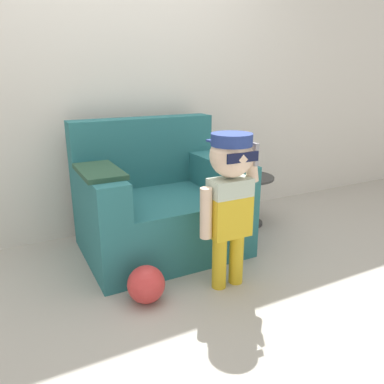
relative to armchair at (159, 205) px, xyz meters
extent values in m
plane|color=#ADA89E|center=(-0.16, -0.19, -0.34)|extent=(10.00, 10.00, 0.00)
cube|color=silver|center=(-0.16, 0.53, 0.96)|extent=(10.00, 0.05, 2.60)
cube|color=#286B70|center=(0.00, -0.05, -0.12)|extent=(1.11, 0.85, 0.43)
cube|color=#286B70|center=(0.00, 0.29, 0.35)|extent=(1.11, 0.18, 0.52)
cube|color=#286B70|center=(-0.45, -0.14, 0.21)|extent=(0.20, 0.67, 0.24)
cube|color=#286B70|center=(0.45, -0.14, 0.21)|extent=(0.20, 0.67, 0.24)
cube|color=#284C38|center=(-0.45, -0.14, 0.34)|extent=(0.24, 0.47, 0.03)
cylinder|color=gold|center=(0.11, -0.69, -0.17)|extent=(0.09, 0.09, 0.33)
cylinder|color=gold|center=(0.23, -0.69, -0.17)|extent=(0.09, 0.09, 0.33)
cube|color=gold|center=(0.17, -0.69, 0.12)|extent=(0.25, 0.14, 0.25)
cube|color=#B7C6B2|center=(0.17, -0.69, 0.30)|extent=(0.25, 0.14, 0.11)
sphere|color=beige|center=(0.17, -0.69, 0.48)|extent=(0.25, 0.25, 0.25)
cylinder|color=navy|center=(0.17, -0.69, 0.57)|extent=(0.23, 0.23, 0.07)
cube|color=navy|center=(0.17, -0.58, 0.55)|extent=(0.14, 0.11, 0.01)
cube|color=#0F1433|center=(0.17, -0.80, 0.49)|extent=(0.20, 0.01, 0.05)
cylinder|color=beige|center=(0.01, -0.69, 0.16)|extent=(0.07, 0.07, 0.30)
cylinder|color=beige|center=(0.31, -0.69, 0.40)|extent=(0.10, 0.07, 0.18)
cube|color=gray|center=(0.31, -0.71, 0.48)|extent=(0.02, 0.07, 0.13)
cylinder|color=#333333|center=(0.85, 0.08, -0.33)|extent=(0.28, 0.28, 0.02)
cylinder|color=#333333|center=(0.85, 0.08, -0.13)|extent=(0.08, 0.08, 0.41)
cylinder|color=#333333|center=(0.85, 0.08, 0.08)|extent=(0.43, 0.43, 0.02)
sphere|color=#D13838|center=(-0.34, -0.63, -0.23)|extent=(0.22, 0.22, 0.22)
camera|label=1|loc=(-0.98, -2.41, 0.92)|focal=35.00mm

